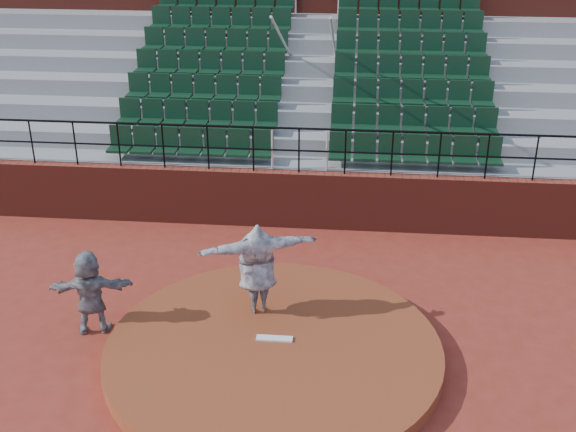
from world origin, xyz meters
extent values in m
plane|color=maroon|center=(0.00, 0.00, 0.00)|extent=(90.00, 90.00, 0.00)
cylinder|color=brown|center=(0.00, 0.00, 0.12)|extent=(5.50, 5.50, 0.25)
cube|color=white|center=(0.00, 0.15, 0.27)|extent=(0.60, 0.15, 0.03)
cube|color=maroon|center=(0.00, 5.00, 0.65)|extent=(24.00, 0.30, 1.30)
cylinder|color=black|center=(0.00, 5.00, 2.30)|extent=(24.00, 0.05, 0.05)
cylinder|color=black|center=(0.00, 5.00, 1.80)|extent=(24.00, 0.04, 0.04)
cylinder|color=black|center=(-6.00, 5.00, 1.80)|extent=(0.04, 0.04, 1.00)
cylinder|color=black|center=(-5.00, 5.00, 1.80)|extent=(0.04, 0.04, 1.00)
cylinder|color=black|center=(-4.00, 5.00, 1.80)|extent=(0.04, 0.04, 1.00)
cylinder|color=black|center=(-3.00, 5.00, 1.80)|extent=(0.04, 0.04, 1.00)
cylinder|color=black|center=(-2.00, 5.00, 1.80)|extent=(0.04, 0.04, 1.00)
cylinder|color=black|center=(-1.00, 5.00, 1.80)|extent=(0.04, 0.04, 1.00)
cylinder|color=black|center=(0.00, 5.00, 1.80)|extent=(0.04, 0.04, 1.00)
cylinder|color=black|center=(1.00, 5.00, 1.80)|extent=(0.04, 0.04, 1.00)
cylinder|color=black|center=(2.00, 5.00, 1.80)|extent=(0.04, 0.04, 1.00)
cylinder|color=black|center=(3.00, 5.00, 1.80)|extent=(0.04, 0.04, 1.00)
cylinder|color=black|center=(4.00, 5.00, 1.80)|extent=(0.04, 0.04, 1.00)
cylinder|color=black|center=(5.00, 5.00, 1.80)|extent=(0.04, 0.04, 1.00)
cube|color=gray|center=(0.00, 5.58, 0.65)|extent=(24.00, 0.85, 1.30)
cube|color=#11331D|center=(-2.53, 5.59, 1.66)|extent=(3.85, 0.48, 0.72)
cube|color=#11331D|center=(2.53, 5.59, 1.66)|extent=(3.85, 0.48, 0.72)
cube|color=gray|center=(0.00, 6.43, 0.85)|extent=(24.00, 0.85, 1.70)
cube|color=#11331D|center=(-2.53, 6.44, 2.06)|extent=(3.85, 0.48, 0.72)
cube|color=#11331D|center=(2.53, 6.44, 2.06)|extent=(3.85, 0.48, 0.72)
cube|color=gray|center=(0.00, 7.28, 1.05)|extent=(24.00, 0.85, 2.10)
cube|color=#11331D|center=(-2.53, 7.29, 2.46)|extent=(3.85, 0.48, 0.72)
cube|color=#11331D|center=(2.53, 7.29, 2.46)|extent=(3.85, 0.48, 0.72)
cube|color=gray|center=(0.00, 8.12, 1.25)|extent=(24.00, 0.85, 2.50)
cube|color=#11331D|center=(-2.53, 8.13, 2.86)|extent=(3.85, 0.48, 0.72)
cube|color=#11331D|center=(2.53, 8.13, 2.86)|extent=(3.85, 0.48, 0.72)
cube|color=gray|center=(0.00, 8.97, 1.45)|extent=(24.00, 0.85, 2.90)
cube|color=#11331D|center=(-2.53, 8.98, 3.26)|extent=(3.85, 0.48, 0.72)
cube|color=#11331D|center=(2.53, 8.98, 3.26)|extent=(3.85, 0.48, 0.72)
cube|color=gray|center=(0.00, 9.82, 1.65)|extent=(24.00, 0.85, 3.30)
cube|color=#11331D|center=(-2.53, 9.83, 3.66)|extent=(3.85, 0.48, 0.72)
cube|color=#11331D|center=(2.53, 9.83, 3.66)|extent=(3.85, 0.48, 0.72)
cube|color=gray|center=(0.00, 10.68, 1.85)|extent=(24.00, 0.85, 3.70)
cube|color=#11331D|center=(-2.53, 10.69, 4.06)|extent=(3.85, 0.48, 0.72)
cube|color=#11331D|center=(2.53, 10.69, 4.06)|extent=(3.85, 0.48, 0.72)
cylinder|color=silver|center=(-0.60, 8.12, 3.40)|extent=(0.06, 5.97, 2.46)
cylinder|color=silver|center=(0.60, 8.12, 3.40)|extent=(0.06, 5.97, 2.46)
cube|color=maroon|center=(0.00, 12.60, 3.55)|extent=(24.00, 3.00, 7.10)
imported|color=black|center=(-0.39, 1.03, 1.08)|extent=(2.12, 1.24, 1.67)
imported|color=black|center=(-3.19, 0.49, 0.77)|extent=(1.48, 0.72, 1.53)
camera|label=1|loc=(1.16, -9.69, 7.12)|focal=45.00mm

